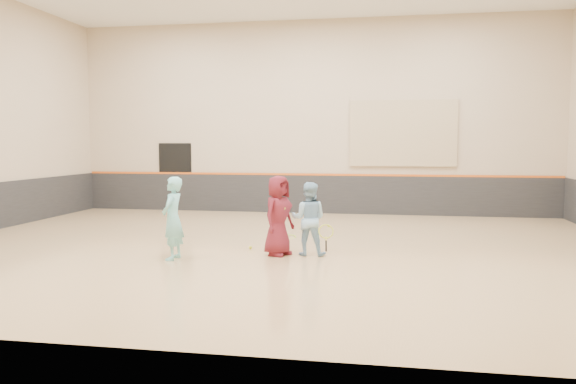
% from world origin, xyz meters
% --- Properties ---
extents(room, '(15.04, 12.04, 6.22)m').
position_xyz_m(room, '(0.00, 0.00, 0.81)').
color(room, tan).
rests_on(room, ground).
extents(wainscot_back, '(14.90, 0.04, 1.20)m').
position_xyz_m(wainscot_back, '(0.00, 5.97, 0.60)').
color(wainscot_back, '#232326').
rests_on(wainscot_back, floor).
extents(accent_stripe, '(14.90, 0.03, 0.06)m').
position_xyz_m(accent_stripe, '(0.00, 5.96, 1.22)').
color(accent_stripe, '#D85914').
rests_on(accent_stripe, wall_back).
extents(acoustic_panel, '(3.20, 0.08, 2.00)m').
position_xyz_m(acoustic_panel, '(2.80, 5.95, 2.50)').
color(acoustic_panel, tan).
rests_on(acoustic_panel, wall_back).
extents(doorway, '(1.10, 0.05, 2.20)m').
position_xyz_m(doorway, '(-4.50, 5.98, 1.10)').
color(doorway, black).
rests_on(doorway, floor).
extents(girl, '(0.39, 0.58, 1.57)m').
position_xyz_m(girl, '(-1.63, -1.52, 0.79)').
color(girl, '#7CD5D8').
rests_on(girl, floor).
extents(instructor, '(0.71, 0.56, 1.44)m').
position_xyz_m(instructor, '(0.84, -0.66, 0.72)').
color(instructor, '#96C7E9').
rests_on(instructor, floor).
extents(young_man, '(0.78, 0.91, 1.57)m').
position_xyz_m(young_man, '(0.25, -0.77, 0.79)').
color(young_man, maroon).
rests_on(young_man, floor).
extents(held_racket, '(0.33, 0.33, 0.60)m').
position_xyz_m(held_racket, '(1.20, -0.85, 0.51)').
color(held_racket, gold).
rests_on(held_racket, instructor).
extents(spare_racket, '(0.62, 0.62, 0.14)m').
position_xyz_m(spare_racket, '(0.12, 1.34, 0.07)').
color(spare_racket, '#9BCC2C').
rests_on(spare_racket, floor).
extents(ball_under_racket, '(0.07, 0.07, 0.07)m').
position_xyz_m(ball_under_racket, '(-0.44, -0.26, 0.03)').
color(ball_under_racket, '#E2ED37').
rests_on(ball_under_racket, floor).
extents(ball_in_hand, '(0.07, 0.07, 0.07)m').
position_xyz_m(ball_in_hand, '(0.39, -0.92, 0.95)').
color(ball_in_hand, '#C3D230').
rests_on(ball_in_hand, young_man).
extents(ball_beside_spare, '(0.07, 0.07, 0.07)m').
position_xyz_m(ball_beside_spare, '(0.85, 3.10, 0.03)').
color(ball_beside_spare, '#D9EC36').
rests_on(ball_beside_spare, floor).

